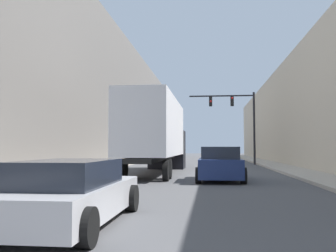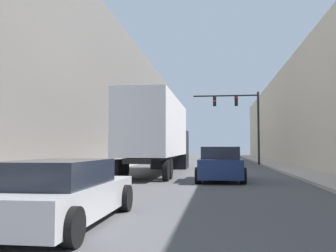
# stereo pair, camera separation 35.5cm
# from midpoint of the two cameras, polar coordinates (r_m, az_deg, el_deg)

# --- Properties ---
(sidewalk_right) EXTENTS (2.21, 80.00, 0.15)m
(sidewalk_right) POSITION_cam_midpoint_polar(r_m,az_deg,el_deg) (32.09, 15.68, -5.82)
(sidewalk_right) COLOR #B2A899
(sidewalk_right) RESTS_ON ground
(sidewalk_left) EXTENTS (2.21, 80.00, 0.15)m
(sidewalk_left) POSITION_cam_midpoint_polar(r_m,az_deg,el_deg) (32.73, -8.26, -5.86)
(sidewalk_left) COLOR #B2A899
(sidewalk_left) RESTS_ON ground
(building_right) EXTENTS (6.00, 80.00, 9.09)m
(building_right) POSITION_cam_midpoint_polar(r_m,az_deg,el_deg) (33.10, 22.59, 2.14)
(building_right) COLOR beige
(building_right) RESTS_ON ground
(building_left) EXTENTS (6.00, 80.00, 13.88)m
(building_left) POSITION_cam_midpoint_polar(r_m,az_deg,el_deg) (34.38, -14.83, 5.82)
(building_left) COLOR #66605B
(building_left) RESTS_ON ground
(semi_truck) EXTENTS (2.57, 13.03, 4.30)m
(semi_truck) POSITION_cam_midpoint_polar(r_m,az_deg,el_deg) (22.59, -2.10, -1.15)
(semi_truck) COLOR silver
(semi_truck) RESTS_ON ground
(sedan_car) EXTENTS (1.98, 4.68, 1.30)m
(sedan_car) POSITION_cam_midpoint_polar(r_m,az_deg,el_deg) (7.93, -15.69, -9.85)
(sedan_car) COLOR #B7B7BC
(sedan_car) RESTS_ON ground
(suv_car) EXTENTS (2.17, 4.49, 1.59)m
(suv_car) POSITION_cam_midpoint_polar(r_m,az_deg,el_deg) (17.81, 7.33, -5.82)
(suv_car) COLOR navy
(suv_car) RESTS_ON ground
(traffic_signal_gantry) EXTENTS (6.04, 0.35, 6.65)m
(traffic_signal_gantry) POSITION_cam_midpoint_polar(r_m,az_deg,el_deg) (35.09, 10.48, 1.70)
(traffic_signal_gantry) COLOR black
(traffic_signal_gantry) RESTS_ON ground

